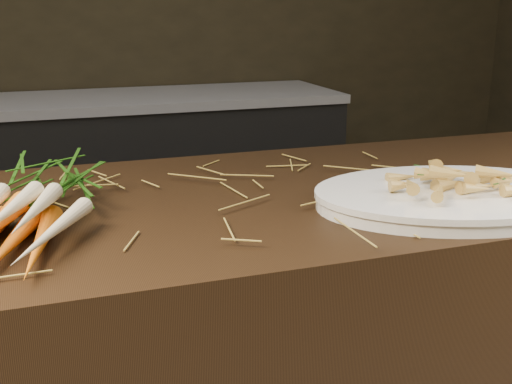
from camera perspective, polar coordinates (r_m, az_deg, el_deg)
back_counter at (r=3.12m, az=-9.68°, el=0.85°), size 1.82×0.62×0.84m
straw_bedding at (r=1.15m, az=-9.79°, el=-0.78°), size 1.40×0.60×0.02m
root_veg_bunch at (r=1.09m, az=-19.06°, el=-0.56°), size 0.25×0.50×0.09m
serving_platter at (r=1.19m, az=17.16°, el=-0.59°), size 0.55×0.42×0.03m
roasted_veg_heap at (r=1.18m, az=17.33°, el=1.30°), size 0.27×0.22×0.05m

